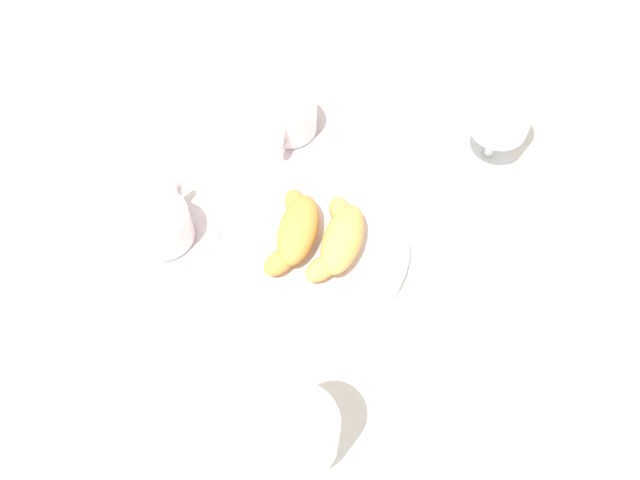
{
  "coord_description": "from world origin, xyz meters",
  "views": [
    {
      "loc": [
        -0.4,
        0.04,
        0.73
      ],
      "look_at": [
        -0.01,
        0.03,
        0.03
      ],
      "focal_mm": 36.17,
      "sensor_mm": 36.0,
      "label": 1
    }
  ],
  "objects_px": {
    "croissant_large": "(339,239)",
    "croissant_small": "(296,232)",
    "pastry_plate": "(320,247)",
    "coffee_cup_far": "(163,228)",
    "juice_glass_right": "(504,112)",
    "coffee_cup_near": "(289,120)",
    "juice_glass_left": "(300,434)"
  },
  "relations": [
    {
      "from": "croissant_large",
      "to": "juice_glass_right",
      "type": "bearing_deg",
      "value": -55.13
    },
    {
      "from": "pastry_plate",
      "to": "juice_glass_left",
      "type": "distance_m",
      "value": 0.26
    },
    {
      "from": "croissant_large",
      "to": "croissant_small",
      "type": "xyz_separation_m",
      "value": [
        0.01,
        0.05,
        0.0
      ]
    },
    {
      "from": "pastry_plate",
      "to": "croissant_small",
      "type": "bearing_deg",
      "value": 76.47
    },
    {
      "from": "coffee_cup_near",
      "to": "juice_glass_left",
      "type": "relative_size",
      "value": 0.97
    },
    {
      "from": "croissant_small",
      "to": "coffee_cup_far",
      "type": "distance_m",
      "value": 0.17
    },
    {
      "from": "croissant_small",
      "to": "coffee_cup_near",
      "type": "bearing_deg",
      "value": 1.97
    },
    {
      "from": "coffee_cup_near",
      "to": "coffee_cup_far",
      "type": "relative_size",
      "value": 1.0
    },
    {
      "from": "croissant_small",
      "to": "juice_glass_left",
      "type": "distance_m",
      "value": 0.26
    },
    {
      "from": "coffee_cup_far",
      "to": "juice_glass_right",
      "type": "bearing_deg",
      "value": -74.81
    },
    {
      "from": "croissant_large",
      "to": "croissant_small",
      "type": "height_order",
      "value": "same"
    },
    {
      "from": "croissant_large",
      "to": "juice_glass_left",
      "type": "xyz_separation_m",
      "value": [
        -0.24,
        0.05,
        0.05
      ]
    },
    {
      "from": "croissant_small",
      "to": "coffee_cup_near",
      "type": "relative_size",
      "value": 0.97
    },
    {
      "from": "juice_glass_right",
      "to": "croissant_small",
      "type": "bearing_deg",
      "value": 117.1
    },
    {
      "from": "croissant_large",
      "to": "coffee_cup_far",
      "type": "bearing_deg",
      "value": 81.91
    },
    {
      "from": "croissant_large",
      "to": "coffee_cup_far",
      "type": "xyz_separation_m",
      "value": [
        0.03,
        0.22,
        -0.01
      ]
    },
    {
      "from": "pastry_plate",
      "to": "coffee_cup_far",
      "type": "distance_m",
      "value": 0.2
    },
    {
      "from": "juice_glass_left",
      "to": "coffee_cup_far",
      "type": "bearing_deg",
      "value": 31.7
    },
    {
      "from": "pastry_plate",
      "to": "croissant_small",
      "type": "height_order",
      "value": "croissant_small"
    },
    {
      "from": "pastry_plate",
      "to": "croissant_large",
      "type": "xyz_separation_m",
      "value": [
        -0.01,
        -0.02,
        0.03
      ]
    },
    {
      "from": "coffee_cup_far",
      "to": "juice_glass_left",
      "type": "distance_m",
      "value": 0.33
    },
    {
      "from": "coffee_cup_near",
      "to": "coffee_cup_far",
      "type": "height_order",
      "value": "same"
    },
    {
      "from": "juice_glass_right",
      "to": "coffee_cup_near",
      "type": "bearing_deg",
      "value": 79.72
    },
    {
      "from": "juice_glass_left",
      "to": "juice_glass_right",
      "type": "height_order",
      "value": "same"
    },
    {
      "from": "juice_glass_right",
      "to": "coffee_cup_far",
      "type": "bearing_deg",
      "value": 105.19
    },
    {
      "from": "pastry_plate",
      "to": "coffee_cup_near",
      "type": "distance_m",
      "value": 0.2
    },
    {
      "from": "coffee_cup_near",
      "to": "pastry_plate",
      "type": "bearing_deg",
      "value": -169.45
    },
    {
      "from": "croissant_small",
      "to": "coffee_cup_far",
      "type": "relative_size",
      "value": 0.97
    },
    {
      "from": "coffee_cup_near",
      "to": "juice_glass_left",
      "type": "height_order",
      "value": "juice_glass_left"
    },
    {
      "from": "croissant_large",
      "to": "croissant_small",
      "type": "distance_m",
      "value": 0.06
    },
    {
      "from": "croissant_large",
      "to": "croissant_small",
      "type": "relative_size",
      "value": 0.97
    },
    {
      "from": "croissant_large",
      "to": "coffee_cup_near",
      "type": "bearing_deg",
      "value": 16.72
    }
  ]
}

